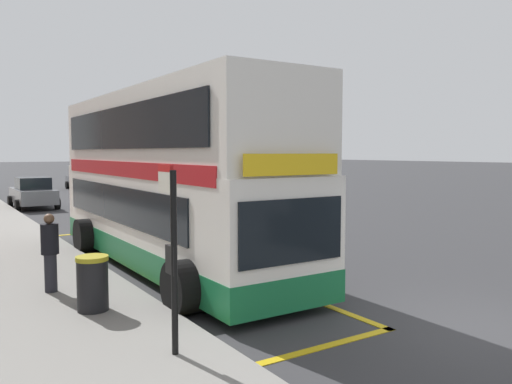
# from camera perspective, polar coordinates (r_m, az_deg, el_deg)

# --- Properties ---
(ground_plane) EXTENTS (260.00, 260.00, 0.00)m
(ground_plane) POSITION_cam_1_polar(r_m,az_deg,el_deg) (37.57, -21.18, -0.29)
(ground_plane) COLOR #333335
(double_decker_bus) EXTENTS (3.15, 10.59, 4.40)m
(double_decker_bus) POSITION_cam_1_polar(r_m,az_deg,el_deg) (13.11, -9.91, 0.65)
(double_decker_bus) COLOR white
(double_decker_bus) RESTS_ON ground
(bus_bay_markings) EXTENTS (2.82, 13.07, 0.01)m
(bus_bay_markings) POSITION_cam_1_polar(r_m,az_deg,el_deg) (13.45, -10.51, -8.13)
(bus_bay_markings) COLOR gold
(bus_bay_markings) RESTS_ON ground
(bus_stop_sign) EXTENTS (0.09, 0.51, 2.61)m
(bus_stop_sign) POSITION_cam_1_polar(r_m,az_deg,el_deg) (7.12, -9.42, -5.59)
(bus_stop_sign) COLOR black
(bus_stop_sign) RESTS_ON pavement_near
(parked_car_grey_far) EXTENTS (2.09, 4.20, 1.62)m
(parked_car_grey_far) POSITION_cam_1_polar(r_m,az_deg,el_deg) (42.24, -18.74, 1.36)
(parked_car_grey_far) COLOR slate
(parked_car_grey_far) RESTS_ON ground
(parked_car_grey_kerbside) EXTENTS (2.09, 4.20, 1.62)m
(parked_car_grey_kerbside) POSITION_cam_1_polar(r_m,az_deg,el_deg) (29.04, -23.66, -0.09)
(parked_car_grey_kerbside) COLOR slate
(parked_car_grey_kerbside) RESTS_ON ground
(pedestrian_further_back) EXTENTS (0.34, 0.34, 1.57)m
(pedestrian_further_back) POSITION_cam_1_polar(r_m,az_deg,el_deg) (10.97, -22.04, -6.01)
(pedestrian_further_back) COLOR #26262D
(pedestrian_further_back) RESTS_ON pavement_near
(litter_bin) EXTENTS (0.56, 0.56, 0.97)m
(litter_bin) POSITION_cam_1_polar(r_m,az_deg,el_deg) (9.53, -17.81, -9.67)
(litter_bin) COLOR black
(litter_bin) RESTS_ON pavement_near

